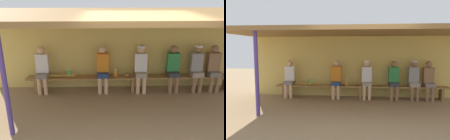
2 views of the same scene
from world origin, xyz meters
TOP-DOWN VIEW (x-y plane):
  - ground_plane at (0.00, 0.00)m, footprint 24.00×24.00m
  - back_wall at (0.00, 2.00)m, footprint 8.00×0.20m
  - dugout_roof at (0.00, 0.70)m, footprint 8.00×2.80m
  - support_post at (-2.71, -0.55)m, footprint 0.10×0.10m
  - bench at (0.00, 1.55)m, footprint 6.00×0.36m
  - player_middle at (2.32, 1.55)m, footprint 0.34×0.42m
  - player_leftmost at (0.22, 1.55)m, footprint 0.34×0.42m
  - player_in_red at (-0.85, 1.55)m, footprint 0.34×0.42m
  - player_shirtless_tan at (1.15, 1.55)m, footprint 0.34×0.42m
  - player_in_white at (-2.54, 1.55)m, footprint 0.34×0.42m
  - player_with_sunglasses at (1.82, 1.55)m, footprint 0.34×0.42m
  - water_bottle_blue at (-1.81, 1.56)m, footprint 0.07×0.07m
  - water_bottle_green at (-0.49, 1.51)m, footprint 0.07×0.07m
  - baseball_glove_tan at (-0.15, 1.54)m, footprint 0.24×0.28m
  - baseball_bat at (-2.05, 1.55)m, footprint 0.80×0.08m

SIDE VIEW (x-z plane):
  - ground_plane at x=0.00m, z-range 0.00..0.00m
  - bench at x=0.00m, z-range 0.16..0.62m
  - baseball_bat at x=-2.05m, z-range 0.46..0.53m
  - baseball_glove_tan at x=-0.15m, z-range 0.46..0.55m
  - water_bottle_green at x=-0.49m, z-range 0.45..0.67m
  - water_bottle_blue at x=-1.81m, z-range 0.45..0.68m
  - player_middle at x=2.32m, z-range 0.06..1.40m
  - player_in_red at x=-0.85m, z-range 0.06..1.40m
  - player_shirtless_tan at x=1.15m, z-range 0.06..1.40m
  - player_in_white at x=-2.54m, z-range 0.06..1.40m
  - player_leftmost at x=0.22m, z-range 0.07..1.42m
  - player_with_sunglasses at x=1.82m, z-range 0.07..1.42m
  - back_wall at x=0.00m, z-range 0.00..2.20m
  - support_post at x=-2.71m, z-range 0.00..2.20m
  - dugout_roof at x=0.00m, z-range 2.20..2.32m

